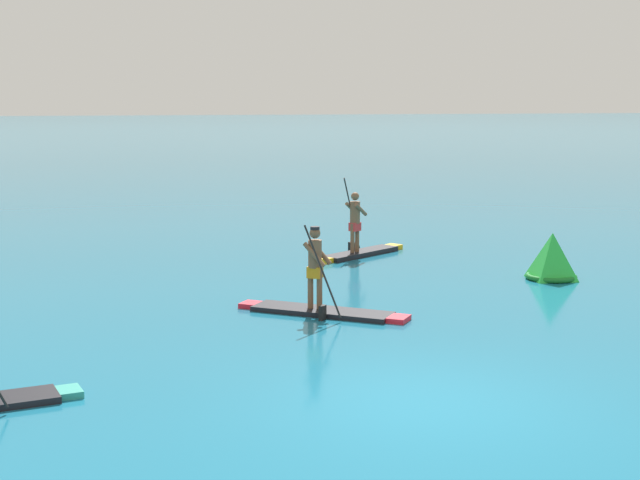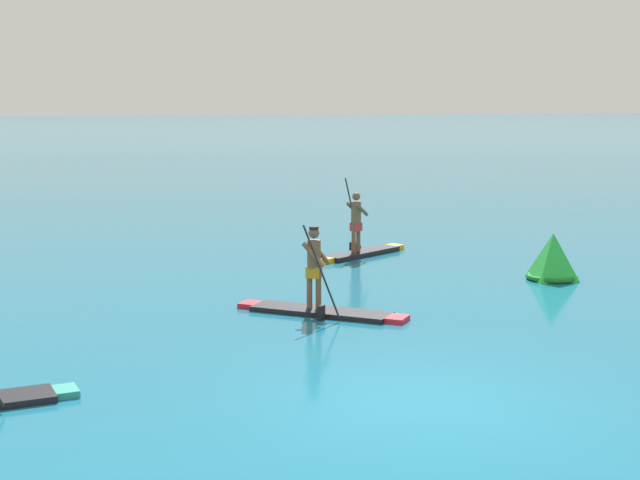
{
  "view_description": "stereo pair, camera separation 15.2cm",
  "coord_description": "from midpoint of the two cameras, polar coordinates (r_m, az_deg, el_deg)",
  "views": [
    {
      "loc": [
        -4.62,
        -11.56,
        4.1
      ],
      "look_at": [
        0.66,
        7.95,
        1.04
      ],
      "focal_mm": 52.64,
      "sensor_mm": 36.0,
      "label": 1
    },
    {
      "loc": [
        -4.47,
        -11.6,
        4.1
      ],
      "look_at": [
        0.66,
        7.95,
        1.04
      ],
      "focal_mm": 52.64,
      "sensor_mm": 36.0,
      "label": 2
    }
  ],
  "objects": [
    {
      "name": "paddleboarder_mid_center",
      "position": [
        17.97,
        0.22,
        -3.49
      ],
      "size": [
        2.98,
        2.49,
        1.82
      ],
      "rotation": [
        0.0,
        0.0,
        -0.67
      ],
      "color": "black",
      "rests_on": "ground"
    },
    {
      "name": "paddleboarder_far_right",
      "position": [
        24.59,
        2.63,
        -0.17
      ],
      "size": [
        2.89,
        2.11,
        2.06
      ],
      "rotation": [
        0.0,
        0.0,
        0.59
      ],
      "color": "black",
      "rests_on": "ground"
    },
    {
      "name": "ground",
      "position": [
        13.1,
        6.49,
        -9.68
      ],
      "size": [
        440.0,
        440.0,
        0.0
      ],
      "primitive_type": "plane",
      "color": "#196B8C"
    },
    {
      "name": "race_marker_buoy",
      "position": [
        22.03,
        14.15,
        -1.15
      ],
      "size": [
        1.34,
        1.34,
        1.07
      ],
      "color": "green",
      "rests_on": "ground"
    }
  ]
}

